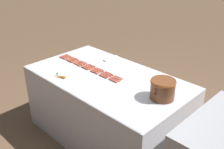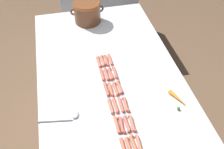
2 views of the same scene
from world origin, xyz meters
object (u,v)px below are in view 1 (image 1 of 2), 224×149
Objects in this scene: hot_dog_13 at (117,78)px; hot_dog_8 at (74,60)px; hot_dog_3 at (92,66)px; hot_dog_25 at (94,72)px; hot_dog_6 at (118,77)px; hot_dog_16 at (79,64)px; hot_dog_26 at (103,76)px; serving_spoon at (107,59)px; hot_dog_18 at (96,71)px; hot_dog_22 at (70,61)px; hot_dog_11 at (98,70)px; hot_dog_14 at (65,57)px; hot_dog_21 at (63,58)px; hot_dog_27 at (113,80)px; hot_dog_2 at (84,62)px; hot_dog_4 at (100,69)px; hot_dog_20 at (115,79)px; hot_dog_24 at (85,68)px; hot_dog_10 at (90,66)px; bean_pot at (163,88)px; hot_dog_0 at (69,56)px; hot_dog_5 at (109,73)px; hot_dog_17 at (87,67)px; hot_dog_23 at (77,64)px; hot_dog_1 at (76,59)px; hot_dog_19 at (105,75)px; hot_dog_7 at (67,57)px; carrot at (59,76)px; hot_dog_9 at (82,63)px; hot_dog_12 at (107,74)px.

hot_dog_8 is at bearing -89.98° from hot_dog_13.
hot_dog_3 is 0.19m from hot_dog_25.
hot_dog_6 is 0.63m from hot_dog_16.
hot_dog_26 is 0.51m from serving_spoon.
hot_dog_22 is at bearing -85.85° from hot_dog_18.
hot_dog_8 is 0.47m from hot_dog_11.
hot_dog_14 is 0.31m from hot_dog_16.
hot_dog_21 is 0.94m from hot_dog_27.
hot_dog_2 and hot_dog_4 have the same top height.
hot_dog_25 is at bearing 72.65° from hot_dog_2.
hot_dog_24 is at bearing -85.84° from hot_dog_20.
hot_dog_26 is at bearing 83.98° from hot_dog_8.
hot_dog_3 and hot_dog_10 have the same top height.
hot_dog_0 is at bearing -90.40° from bean_pot.
hot_dog_5 is at bearing 100.69° from hot_dog_11.
hot_dog_23 is (0.03, -0.16, 0.00)m from hot_dog_17.
hot_dog_17 is (0.00, 0.47, 0.00)m from hot_dog_14.
hot_dog_0 and hot_dog_14 have the same top height.
hot_dog_16 is 1.00× the size of hot_dog_24.
hot_dog_1 is 0.48m from hot_dog_25.
hot_dog_0 and hot_dog_19 have the same top height.
hot_dog_19 is at bearing 82.08° from hot_dog_2.
hot_dog_3 is 1.00× the size of hot_dog_13.
hot_dog_7 is 1.00× the size of hot_dog_18.
hot_dog_20 is 1.00× the size of hot_dog_27.
hot_dog_7 is 1.00× the size of hot_dog_23.
hot_dog_27 is 0.51× the size of serving_spoon.
hot_dog_17 is 0.31m from hot_dog_19.
hot_dog_4 is 1.00× the size of hot_dog_27.
hot_dog_21 is (0.07, -0.94, 0.00)m from hot_dog_13.
hot_dog_25 and hot_dog_27 have the same top height.
hot_dog_0 is 0.78× the size of carrot.
hot_dog_2 is 1.00× the size of hot_dog_13.
hot_dog_6 is 1.00× the size of hot_dog_14.
hot_dog_5 is 0.15m from hot_dog_6.
hot_dog_2 is 0.33m from hot_dog_25.
hot_dog_23 is at bearing -85.86° from hot_dog_19.
hot_dog_9 is 1.00× the size of hot_dog_26.
hot_dog_4 is 0.10m from hot_dog_25.
hot_dog_2 is 0.46m from hot_dog_12.
carrot is at bearing -41.51° from hot_dog_19.
hot_dog_11 is 0.63m from hot_dog_21.
hot_dog_18 is 0.93m from bean_pot.
hot_dog_5 is 0.43× the size of bean_pot.
hot_dog_23 is 0.63m from hot_dog_27.
hot_dog_20 is at bearing 103.18° from hot_dog_26.
hot_dog_10 is at bearing -96.67° from hot_dog_19.
hot_dog_2 is 0.32m from serving_spoon.
hot_dog_4 is 1.00× the size of hot_dog_12.
hot_dog_9 and hot_dog_11 have the same top height.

